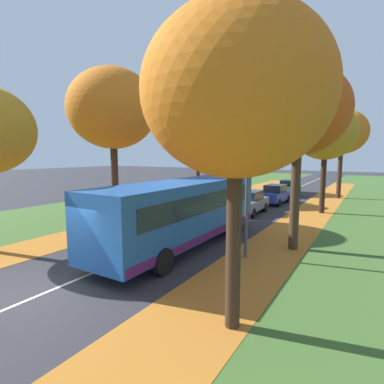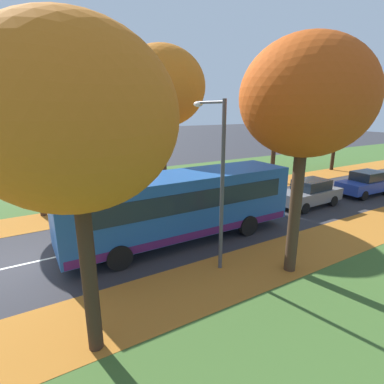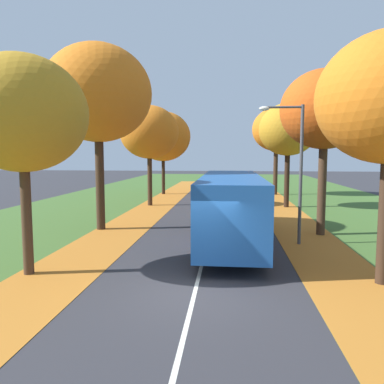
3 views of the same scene
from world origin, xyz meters
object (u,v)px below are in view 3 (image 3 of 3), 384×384
at_px(tree_right_near, 325,110).
at_px(tree_left_mid, 149,132).
at_px(tree_left_near, 98,94).
at_px(car_green_third_in_line, 229,187).
at_px(streetlamp_right, 293,158).
at_px(tree_left_nearest, 22,114).
at_px(car_blue_following, 231,192).
at_px(bus, 231,205).
at_px(car_grey_lead, 227,200).
at_px(tree_right_mid, 288,130).
at_px(tree_right_far, 276,130).
at_px(tree_left_far, 163,136).

bearing_deg(tree_right_near, tree_left_mid, 137.53).
bearing_deg(tree_left_near, car_green_third_in_line, 69.46).
bearing_deg(tree_left_mid, tree_left_near, -93.72).
bearing_deg(streetlamp_right, tree_left_nearest, -151.27).
distance_m(tree_left_nearest, car_blue_following, 20.89).
height_order(bus, car_grey_lead, bus).
bearing_deg(tree_right_mid, car_green_third_in_line, 117.74).
relative_size(tree_right_near, car_blue_following, 1.86).
bearing_deg(streetlamp_right, tree_left_mid, 126.80).
relative_size(tree_left_near, tree_left_mid, 1.24).
relative_size(tree_left_nearest, tree_right_mid, 0.92).
height_order(bus, car_green_third_in_line, bus).
relative_size(tree_right_mid, car_grey_lead, 1.81).
distance_m(tree_right_far, car_grey_lead, 13.84).
height_order(tree_left_far, bus, tree_left_far).
height_order(tree_left_far, car_green_third_in_line, tree_left_far).
distance_m(bus, car_blue_following, 14.31).
bearing_deg(tree_left_nearest, tree_right_near, 33.17).
xyz_separation_m(tree_right_far, bus, (-4.40, -20.73, -4.60)).
relative_size(tree_right_near, bus, 0.76).
relative_size(tree_left_near, tree_left_far, 1.17).
bearing_deg(car_grey_lead, tree_right_mid, 33.51).
xyz_separation_m(tree_right_near, car_blue_following, (-4.32, 12.15, -5.18)).
xyz_separation_m(bus, car_grey_lead, (-0.25, 8.91, -0.89)).
xyz_separation_m(tree_right_far, car_blue_following, (-4.35, -6.45, -5.49)).
distance_m(tree_right_mid, tree_right_far, 8.92).
distance_m(tree_left_nearest, tree_left_near, 7.63).
height_order(tree_right_near, bus, tree_right_near).
xyz_separation_m(tree_left_near, car_blue_following, (6.82, 11.90, -6.15)).
distance_m(streetlamp_right, car_blue_following, 14.78).
xyz_separation_m(tree_left_near, tree_right_near, (11.14, -0.24, -0.97)).
distance_m(tree_left_near, car_blue_following, 15.03).
bearing_deg(streetlamp_right, tree_right_far, 85.13).
bearing_deg(bus, tree_right_far, 78.01).
bearing_deg(tree_right_far, car_green_third_in_line, -171.33).
height_order(tree_left_near, tree_right_mid, tree_left_near).
distance_m(tree_left_nearest, tree_right_far, 28.04).
bearing_deg(car_blue_following, bus, -90.23).
height_order(tree_left_nearest, car_grey_lead, tree_left_nearest).
xyz_separation_m(streetlamp_right, car_blue_following, (-2.58, 14.26, -2.92)).
bearing_deg(tree_right_near, tree_right_far, 89.91).
bearing_deg(car_green_third_in_line, tree_right_near, -75.83).
distance_m(tree_left_nearest, tree_left_far, 25.18).
relative_size(tree_left_nearest, car_grey_lead, 1.66).
height_order(tree_right_near, car_grey_lead, tree_right_near).
height_order(tree_right_mid, car_grey_lead, tree_right_mid).
bearing_deg(car_blue_following, tree_left_mid, -157.98).
bearing_deg(car_blue_following, tree_right_mid, -30.77).
height_order(tree_left_nearest, streetlamp_right, tree_left_nearest).
bearing_deg(car_grey_lead, bus, -88.39).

